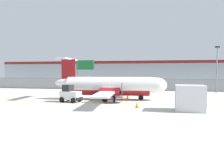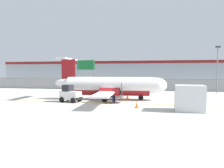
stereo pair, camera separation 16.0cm
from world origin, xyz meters
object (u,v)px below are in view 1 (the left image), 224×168
object	(u,v)px
parked_car_0	(68,83)
parked_car_3	(149,83)
traffic_cone_near_right	(137,105)
parked_car_1	(104,81)
cargo_container	(190,98)
highway_sign	(85,67)
parked_car_2	(127,81)
apron_light_pole	(217,65)
commuter_airplane	(112,86)
baggage_tug	(70,94)
parked_car_4	(173,83)
ground_crew_worker	(114,94)
parked_car_5	(204,83)
traffic_cone_near_left	(128,96)

from	to	relation	value
parked_car_0	parked_car_3	distance (m)	17.45
traffic_cone_near_right	parked_car_1	xyz separation A→B (m)	(-11.27, 34.61, 0.58)
cargo_container	traffic_cone_near_right	distance (m)	4.64
highway_sign	parked_car_2	bearing A→B (deg)	66.04
apron_light_pole	highway_sign	xyz separation A→B (m)	(-22.71, 3.88, -0.16)
commuter_airplane	traffic_cone_near_right	distance (m)	6.54
baggage_tug	parked_car_4	bearing A→B (deg)	77.71
ground_crew_worker	parked_car_4	world-z (taller)	same
parked_car_0	parked_car_2	xyz separation A→B (m)	(11.57, 10.21, 0.00)
cargo_container	parked_car_2	distance (m)	36.63
traffic_cone_near_right	parked_car_5	distance (m)	31.48
cargo_container	parked_car_3	distance (m)	26.66
parked_car_0	apron_light_pole	distance (m)	29.26
commuter_airplane	cargo_container	distance (m)	9.97
cargo_container	parked_car_1	world-z (taller)	cargo_container
traffic_cone_near_left	parked_car_5	bearing A→B (deg)	59.14
baggage_tug	apron_light_pole	size ratio (longest dim) A/B	0.35
ground_crew_worker	parked_car_5	xyz separation A→B (m)	(14.42, 26.30, -0.06)
commuter_airplane	parked_car_2	distance (m)	29.32
parked_car_4	parked_car_5	distance (m)	6.45
baggage_tug	ground_crew_worker	distance (m)	4.83
apron_light_pole	parked_car_1	bearing A→B (deg)	141.07
parked_car_4	apron_light_pole	distance (m)	13.71
commuter_airplane	cargo_container	size ratio (longest dim) A/B	6.38
traffic_cone_near_left	parked_car_5	size ratio (longest dim) A/B	0.15
traffic_cone_near_right	parked_car_1	bearing A→B (deg)	108.04
parked_car_3	highway_sign	xyz separation A→B (m)	(-12.12, -5.26, 3.24)
parked_car_5	parked_car_2	bearing A→B (deg)	169.96
traffic_cone_near_left	traffic_cone_near_right	xyz separation A→B (m)	(1.72, -6.75, 0.00)
baggage_tug	parked_car_4	size ratio (longest dim) A/B	0.58
traffic_cone_near_right	parked_car_2	distance (m)	35.10
parked_car_5	traffic_cone_near_left	bearing A→B (deg)	-113.24
parked_car_1	parked_car_3	bearing A→B (deg)	141.00
parked_car_2	parked_car_5	bearing A→B (deg)	-10.21
parked_car_5	ground_crew_worker	bearing A→B (deg)	-111.12
traffic_cone_near_left	parked_car_0	bearing A→B (deg)	130.80
ground_crew_worker	apron_light_pole	distance (m)	19.67
baggage_tug	parked_car_2	xyz separation A→B (m)	(2.09, 32.18, 0.04)
parked_car_1	parked_car_3	distance (m)	14.64
traffic_cone_near_right	parked_car_3	distance (m)	25.77
commuter_airplane	parked_car_0	world-z (taller)	commuter_airplane
parked_car_5	apron_light_pole	size ratio (longest dim) A/B	0.60
commuter_airplane	traffic_cone_near_right	bearing A→B (deg)	-62.21
cargo_container	parked_car_1	bearing A→B (deg)	117.71
traffic_cone_near_left	parked_car_2	world-z (taller)	parked_car_2
ground_crew_worker	parked_car_1	distance (m)	32.83
baggage_tug	parked_car_1	distance (m)	32.33
traffic_cone_near_left	traffic_cone_near_right	world-z (taller)	same
parked_car_4	parked_car_5	xyz separation A→B (m)	(6.42, 0.59, 0.00)
commuter_airplane	parked_car_2	size ratio (longest dim) A/B	3.67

